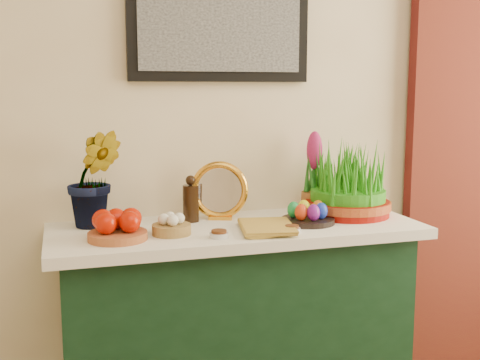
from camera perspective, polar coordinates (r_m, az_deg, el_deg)
name	(u,v)px	position (r m, az deg, el deg)	size (l,w,h in m)	color
sideboard	(236,340)	(2.44, -0.35, -14.97)	(1.30, 0.45, 0.85)	#13341D
tablecloth	(236,230)	(2.30, -0.36, -4.75)	(1.40, 0.55, 0.04)	white
hyacinth_green	(94,163)	(2.29, -13.68, 1.61)	(0.24, 0.21, 0.48)	#21681C
apple_bowl	(117,228)	(2.10, -11.55, -4.45)	(0.25, 0.25, 0.10)	#A3542B
garlic_basket	(171,226)	(2.15, -6.52, -4.33)	(0.16, 0.16, 0.08)	#A67F43
vinegar_cruet	(191,201)	(2.34, -4.68, -2.01)	(0.06, 0.06, 0.18)	black
mirror	(219,191)	(2.38, -1.96, -1.06)	(0.23, 0.13, 0.23)	gold
book	(241,227)	(2.18, 0.09, -4.47)	(0.17, 0.25, 0.03)	gold
spice_dish_left	(219,234)	(2.10, -2.00, -5.16)	(0.07, 0.07, 0.03)	silver
spice_dish_right	(292,229)	(2.18, 4.95, -4.66)	(0.06, 0.06, 0.03)	silver
egg_plate	(308,215)	(2.32, 6.49, -3.34)	(0.23, 0.23, 0.08)	black
hyacinth_pink	(314,176)	(2.53, 7.03, 0.39)	(0.10, 0.10, 0.34)	#94582A
wheatgrass_sabzeh	(348,185)	(2.48, 10.21, -0.46)	(0.35, 0.35, 0.29)	#890C04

